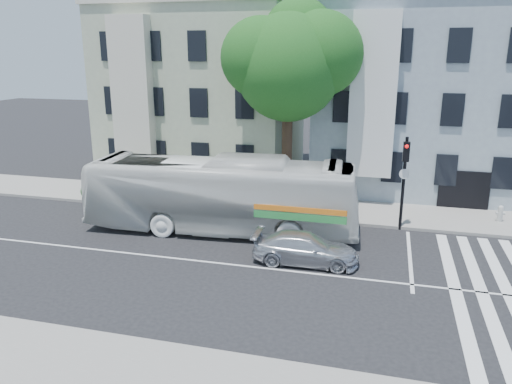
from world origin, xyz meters
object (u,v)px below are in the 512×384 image
(bus, at_px, (221,195))
(sedan, at_px, (306,248))
(traffic_signal, at_px, (404,171))
(fire_hydrant, at_px, (500,213))

(bus, height_order, sedan, bus)
(sedan, bearing_deg, traffic_signal, -39.05)
(sedan, xyz_separation_m, traffic_signal, (3.79, 4.98, 2.30))
(bus, distance_m, sedan, 5.39)
(traffic_signal, bearing_deg, sedan, -129.39)
(sedan, bearing_deg, bus, 56.96)
(traffic_signal, bearing_deg, bus, -166.93)
(bus, xyz_separation_m, traffic_signal, (8.28, 2.25, 1.13))
(bus, bearing_deg, fire_hydrant, -75.31)
(sedan, distance_m, fire_hydrant, 11.20)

